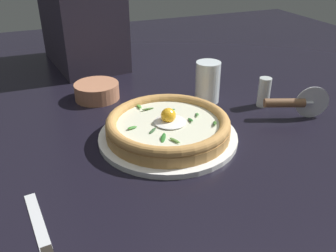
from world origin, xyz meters
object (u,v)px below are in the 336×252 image
object	(u,v)px
pizza	(168,125)
drinking_glass	(207,85)
pepper_shaker	(264,92)
side_bowl	(97,91)
pizza_cutter	(293,103)

from	to	relation	value
pizza	drinking_glass	world-z (taller)	drinking_glass
drinking_glass	pepper_shaker	xyz separation A→B (m)	(-0.08, -0.12, -0.01)
pizza	drinking_glass	xyz separation A→B (m)	(0.15, -0.17, 0.01)
drinking_glass	pepper_shaker	bearing A→B (deg)	-123.76
side_bowl	pizza_cutter	distance (m)	0.51
pizza	pizza_cutter	bearing A→B (deg)	-93.38
pizza	side_bowl	distance (m)	0.29
pizza	drinking_glass	distance (m)	0.23
pizza_cutter	drinking_glass	size ratio (longest dim) A/B	1.40
pizza	pizza_cutter	xyz separation A→B (m)	(-0.02, -0.32, 0.01)
pepper_shaker	pizza	bearing A→B (deg)	102.84
side_bowl	drinking_glass	size ratio (longest dim) A/B	1.11
drinking_glass	pizza	bearing A→B (deg)	130.75
side_bowl	pizza_cutter	world-z (taller)	pizza_cutter
side_bowl	drinking_glass	world-z (taller)	drinking_glass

